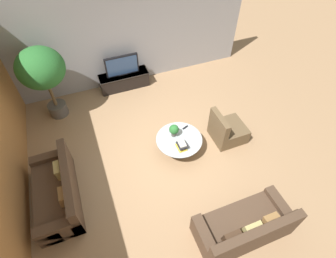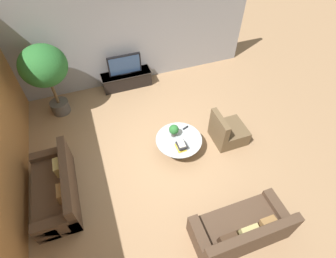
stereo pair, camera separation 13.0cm
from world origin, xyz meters
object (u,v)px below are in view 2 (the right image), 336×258
(couch_near_entry, at_px, (241,230))
(couch_by_wall, at_px, (57,189))
(potted_plant_tabletop, at_px, (174,130))
(coffee_table, at_px, (179,142))
(media_console, at_px, (127,79))
(potted_palm_tall, at_px, (44,69))
(armchair_wicker, at_px, (227,132))
(television, at_px, (125,65))

(couch_near_entry, bearing_deg, couch_by_wall, -32.51)
(couch_near_entry, height_order, potted_plant_tabletop, couch_near_entry)
(coffee_table, xyz_separation_m, couch_by_wall, (-2.88, -0.31, -0.01))
(couch_near_entry, relative_size, potted_plant_tabletop, 5.59)
(media_console, relative_size, coffee_table, 1.36)
(coffee_table, bearing_deg, couch_by_wall, -173.91)
(couch_by_wall, relative_size, potted_palm_tall, 0.92)
(armchair_wicker, bearing_deg, television, 32.32)
(coffee_table, xyz_separation_m, potted_palm_tall, (-2.64, 2.41, 1.16))
(coffee_table, distance_m, couch_by_wall, 2.90)
(armchair_wicker, bearing_deg, couch_by_wall, 93.17)
(armchair_wicker, xyz_separation_m, potted_palm_tall, (-3.93, 2.49, 1.18))
(couch_by_wall, bearing_deg, television, 144.67)
(couch_near_entry, relative_size, armchair_wicker, 2.13)
(coffee_table, distance_m, potted_palm_tall, 3.76)
(potted_palm_tall, bearing_deg, potted_plant_tabletop, -41.31)
(couch_near_entry, bearing_deg, armchair_wicker, -112.28)
(media_console, height_order, couch_near_entry, couch_near_entry)
(coffee_table, distance_m, couch_near_entry, 2.39)
(potted_palm_tall, bearing_deg, armchair_wicker, -32.36)
(television, xyz_separation_m, coffee_table, (0.60, -2.91, -0.48))
(television, xyz_separation_m, potted_plant_tabletop, (0.53, -2.75, -0.17))
(media_console, xyz_separation_m, television, (0.00, -0.00, 0.53))
(couch_near_entry, distance_m, armchair_wicker, 2.48)
(couch_near_entry, bearing_deg, potted_plant_tabletop, -80.46)
(couch_near_entry, distance_m, potted_palm_tall, 5.76)
(coffee_table, bearing_deg, armchair_wicker, -3.42)
(media_console, bearing_deg, potted_palm_tall, -166.29)
(coffee_table, height_order, armchair_wicker, armchair_wicker)
(armchair_wicker, bearing_deg, couch_near_entry, 157.72)
(couch_near_entry, bearing_deg, coffee_table, -81.58)
(television, bearing_deg, media_console, 90.00)
(television, distance_m, armchair_wicker, 3.57)
(television, bearing_deg, coffee_table, -78.33)
(television, height_order, couch_by_wall, television)
(television, relative_size, potted_palm_tall, 0.48)
(television, height_order, armchair_wicker, television)
(couch_by_wall, bearing_deg, potted_palm_tall, 174.96)
(media_console, height_order, coffee_table, media_console)
(armchair_wicker, relative_size, potted_plant_tabletop, 2.62)
(potted_plant_tabletop, bearing_deg, armchair_wicker, -9.75)
(media_console, distance_m, coffee_table, 2.97)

